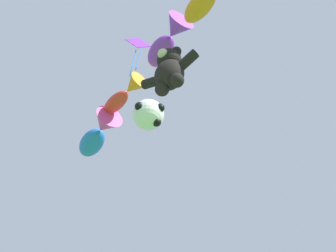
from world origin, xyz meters
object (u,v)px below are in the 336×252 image
fish_kite_crimson (124,94)px  fish_kite_cobalt (98,133)px  soccer_ball_kite (149,115)px  diamond_kite (138,47)px  fish_kite_violet (168,40)px  teddy_bear_kite (169,70)px

fish_kite_crimson → fish_kite_cobalt: 2.03m
soccer_ball_kite → diamond_kite: (-1.40, 0.72, 6.28)m
soccer_ball_kite → diamond_kite: diamond_kite is taller
soccer_ball_kite → fish_kite_violet: 4.77m
teddy_bear_kite → fish_kite_crimson: 4.45m
teddy_bear_kite → fish_kite_violet: 3.16m
teddy_bear_kite → diamond_kite: (-1.96, 0.65, 4.65)m
teddy_bear_kite → fish_kite_violet: size_ratio=0.84×
teddy_bear_kite → fish_kite_violet: bearing=127.4°
fish_kite_violet → fish_kite_cobalt: 4.77m
fish_kite_cobalt → diamond_kite: bearing=-25.0°
teddy_bear_kite → fish_kite_violet: fish_kite_violet is taller
teddy_bear_kite → fish_kite_cobalt: (-4.88, 2.01, 2.67)m
diamond_kite → soccer_ball_kite: bearing=-27.2°
diamond_kite → fish_kite_cobalt: bearing=155.0°
fish_kite_crimson → soccer_ball_kite: bearing=-29.6°
fish_kite_crimson → diamond_kite: size_ratio=0.72×
teddy_bear_kite → fish_kite_violet: (-0.38, 0.50, 3.10)m
fish_kite_violet → fish_kite_crimson: bearing=162.5°
fish_kite_cobalt → fish_kite_violet: bearing=-18.6°
fish_kite_crimson → diamond_kite: (1.04, -0.67, 1.65)m
teddy_bear_kite → soccer_ball_kite: (-0.56, -0.07, -1.63)m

